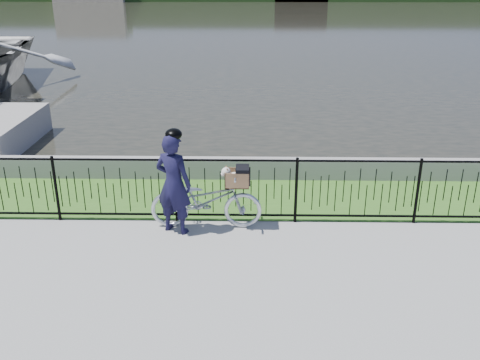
{
  "coord_description": "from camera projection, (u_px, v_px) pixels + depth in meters",
  "views": [
    {
      "loc": [
        0.22,
        -6.53,
        4.06
      ],
      "look_at": [
        0.08,
        1.0,
        1.0
      ],
      "focal_mm": 40.0,
      "sensor_mm": 36.0,
      "label": 1
    }
  ],
  "objects": [
    {
      "name": "grass_strip",
      "position": [
        237.0,
        197.0,
        9.99
      ],
      "size": [
        60.0,
        2.0,
        0.01
      ],
      "primitive_type": "cube",
      "color": "#396A21",
      "rests_on": "ground"
    },
    {
      "name": "fence",
      "position": [
        236.0,
        190.0,
        8.85
      ],
      "size": [
        14.0,
        0.06,
        1.15
      ],
      "primitive_type": null,
      "color": "black",
      "rests_on": "ground"
    },
    {
      "name": "water",
      "position": [
        247.0,
        25.0,
        38.15
      ],
      "size": [
        120.0,
        120.0,
        0.0
      ],
      "primitive_type": "plane",
      "color": "#29281F",
      "rests_on": "ground"
    },
    {
      "name": "quay_wall",
      "position": [
        238.0,
        168.0,
        10.84
      ],
      "size": [
        60.0,
        0.3,
        0.4
      ],
      "primitive_type": "cube",
      "color": "gray",
      "rests_on": "ground"
    },
    {
      "name": "cyclist",
      "position": [
        173.0,
        182.0,
        8.42
      ],
      "size": [
        0.71,
        0.6,
        1.73
      ],
      "color": "black",
      "rests_on": "ground"
    },
    {
      "name": "bicycle_rig",
      "position": [
        207.0,
        200.0,
        8.71
      ],
      "size": [
        1.82,
        0.63,
        1.08
      ],
      "color": "silver",
      "rests_on": "ground"
    },
    {
      "name": "ground",
      "position": [
        233.0,
        272.0,
        7.58
      ],
      "size": [
        120.0,
        120.0,
        0.0
      ],
      "primitive_type": "plane",
      "color": "gray",
      "rests_on": "ground"
    }
  ]
}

